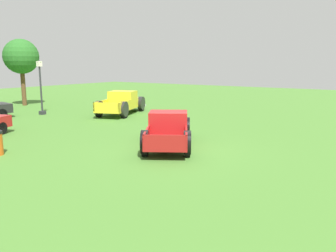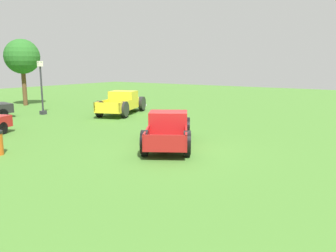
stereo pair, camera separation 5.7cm
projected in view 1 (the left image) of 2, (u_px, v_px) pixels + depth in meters
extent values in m
plane|color=#477A2D|center=(171.00, 150.00, 14.15)|extent=(80.00, 80.00, 0.00)
cube|color=maroon|center=(170.00, 125.00, 16.17)|extent=(2.01, 2.01, 0.53)
cube|color=silver|center=(170.00, 123.00, 16.90)|extent=(0.74, 1.16, 0.45)
sphere|color=silver|center=(158.00, 122.00, 16.91)|extent=(0.19, 0.19, 0.19)
sphere|color=silver|center=(182.00, 122.00, 16.85)|extent=(0.19, 0.19, 0.19)
cube|color=maroon|center=(168.00, 124.00, 14.78)|extent=(1.92, 2.04, 1.12)
cube|color=#8C9EA8|center=(169.00, 117.00, 15.32)|extent=(0.76, 1.22, 0.49)
cube|color=maroon|center=(166.00, 144.00, 13.26)|extent=(2.58, 2.44, 0.10)
cube|color=maroon|center=(147.00, 136.00, 13.24)|extent=(1.78, 1.12, 0.53)
cube|color=maroon|center=(186.00, 137.00, 13.16)|extent=(1.78, 1.12, 0.53)
cube|color=maroon|center=(165.00, 142.00, 12.24)|extent=(0.91, 1.43, 0.53)
cylinder|color=black|center=(153.00, 131.00, 16.26)|extent=(0.74, 0.56, 0.74)
cylinder|color=#B7B7BC|center=(152.00, 131.00, 16.26)|extent=(0.37, 0.35, 0.29)
cylinder|color=black|center=(153.00, 127.00, 16.22)|extent=(0.94, 0.71, 0.93)
cylinder|color=black|center=(187.00, 131.00, 16.18)|extent=(0.74, 0.56, 0.74)
cylinder|color=#B7B7BC|center=(187.00, 131.00, 16.18)|extent=(0.37, 0.35, 0.29)
cylinder|color=black|center=(187.00, 127.00, 16.15)|extent=(0.94, 0.71, 0.93)
cylinder|color=black|center=(145.00, 147.00, 13.06)|extent=(0.74, 0.56, 0.74)
cylinder|color=#B7B7BC|center=(145.00, 147.00, 13.06)|extent=(0.37, 0.35, 0.29)
cylinder|color=black|center=(145.00, 142.00, 13.03)|extent=(0.94, 0.71, 0.93)
cylinder|color=black|center=(187.00, 147.00, 12.99)|extent=(0.74, 0.56, 0.74)
cylinder|color=#B7B7BC|center=(188.00, 147.00, 12.99)|extent=(0.37, 0.35, 0.29)
cylinder|color=black|center=(187.00, 143.00, 12.96)|extent=(0.94, 0.71, 0.93)
cube|color=silver|center=(170.00, 128.00, 17.00)|extent=(1.00, 1.56, 0.12)
cube|color=yellow|center=(130.00, 102.00, 25.75)|extent=(2.03, 2.04, 0.58)
cube|color=silver|center=(134.00, 101.00, 26.53)|extent=(0.54, 1.38, 0.49)
sphere|color=silver|center=(126.00, 100.00, 26.66)|extent=(0.21, 0.21, 0.21)
sphere|color=silver|center=(142.00, 101.00, 26.35)|extent=(0.21, 0.21, 0.21)
cube|color=yellow|center=(123.00, 100.00, 24.29)|extent=(1.88, 2.12, 1.21)
cube|color=#8C9EA8|center=(126.00, 95.00, 24.85)|extent=(0.55, 1.45, 0.53)
cube|color=yellow|center=(113.00, 110.00, 22.68)|extent=(2.68, 2.41, 0.11)
cube|color=yellow|center=(101.00, 105.00, 22.82)|extent=(2.11, 0.82, 0.58)
cube|color=yellow|center=(125.00, 106.00, 22.41)|extent=(2.11, 0.82, 0.58)
cube|color=yellow|center=(106.00, 107.00, 21.60)|extent=(0.67, 1.69, 0.58)
cylinder|color=black|center=(119.00, 105.00, 26.02)|extent=(0.83, 0.49, 0.80)
cylinder|color=#B7B7BC|center=(119.00, 105.00, 26.02)|extent=(0.39, 0.35, 0.32)
cylinder|color=black|center=(119.00, 103.00, 25.98)|extent=(1.05, 0.62, 1.01)
cylinder|color=black|center=(141.00, 106.00, 25.59)|extent=(0.83, 0.49, 0.80)
cylinder|color=#B7B7BC|center=(141.00, 106.00, 25.59)|extent=(0.39, 0.35, 0.32)
cylinder|color=black|center=(141.00, 103.00, 25.55)|extent=(1.05, 0.62, 1.01)
cylinder|color=black|center=(99.00, 111.00, 22.65)|extent=(0.83, 0.49, 0.80)
cylinder|color=#B7B7BC|center=(99.00, 111.00, 22.65)|extent=(0.39, 0.35, 0.32)
cylinder|color=black|center=(99.00, 108.00, 22.61)|extent=(1.05, 0.62, 1.01)
cylinder|color=black|center=(124.00, 112.00, 22.22)|extent=(0.83, 0.49, 0.80)
cylinder|color=#B7B7BC|center=(124.00, 112.00, 22.22)|extent=(0.39, 0.35, 0.32)
cylinder|color=black|center=(124.00, 109.00, 22.18)|extent=(1.05, 0.62, 1.01)
cube|color=silver|center=(134.00, 105.00, 26.63)|extent=(0.75, 1.85, 0.13)
cylinder|color=black|center=(1.00, 128.00, 17.12)|extent=(0.66, 0.38, 0.63)
cylinder|color=black|center=(2.00, 114.00, 22.20)|extent=(0.66, 0.31, 0.64)
cube|color=#2D2D33|center=(42.00, 113.00, 23.97)|extent=(0.36, 0.36, 0.25)
cylinder|color=#2D2D33|center=(41.00, 89.00, 23.67)|extent=(0.12, 0.12, 3.09)
cube|color=#F2EACC|center=(39.00, 64.00, 23.36)|extent=(0.28, 0.28, 0.36)
cone|color=#2D2D33|center=(39.00, 61.00, 23.33)|extent=(0.32, 0.32, 0.14)
cylinder|color=brown|center=(23.00, 88.00, 28.99)|extent=(0.36, 0.36, 3.04)
sphere|color=#286623|center=(21.00, 56.00, 28.52)|extent=(2.90, 2.90, 2.90)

